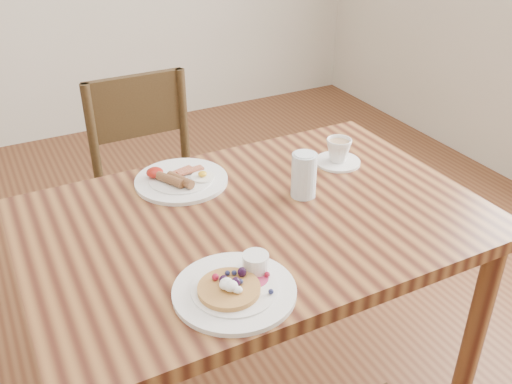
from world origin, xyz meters
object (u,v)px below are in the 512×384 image
(breakfast_plate, at_px, (180,179))
(teacup_saucer, at_px, (338,153))
(dining_table, at_px, (256,245))
(chair_far, at_px, (154,183))
(water_glass, at_px, (304,175))
(pancake_plate, at_px, (236,287))

(breakfast_plate, relative_size, teacup_saucer, 1.93)
(dining_table, bearing_deg, chair_far, 94.19)
(teacup_saucer, xyz_separation_m, water_glass, (-0.20, -0.12, 0.03))
(breakfast_plate, distance_m, water_glass, 0.36)
(breakfast_plate, bearing_deg, dining_table, -65.81)
(dining_table, height_order, water_glass, water_glass)
(breakfast_plate, height_order, water_glass, water_glass)
(dining_table, xyz_separation_m, teacup_saucer, (0.36, 0.15, 0.13))
(dining_table, height_order, breakfast_plate, breakfast_plate)
(pancake_plate, bearing_deg, water_glass, 39.50)
(water_glass, bearing_deg, pancake_plate, -140.50)
(water_glass, bearing_deg, teacup_saucer, 30.86)
(pancake_plate, xyz_separation_m, water_glass, (0.35, 0.29, 0.05))
(pancake_plate, bearing_deg, chair_far, 82.59)
(dining_table, relative_size, pancake_plate, 4.44)
(dining_table, xyz_separation_m, breakfast_plate, (-0.12, 0.26, 0.11))
(dining_table, bearing_deg, teacup_saucer, 22.32)
(pancake_plate, distance_m, breakfast_plate, 0.52)
(dining_table, bearing_deg, pancake_plate, -125.57)
(dining_table, relative_size, water_glass, 9.43)
(pancake_plate, bearing_deg, breakfast_plate, 82.40)
(dining_table, height_order, chair_far, chair_far)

